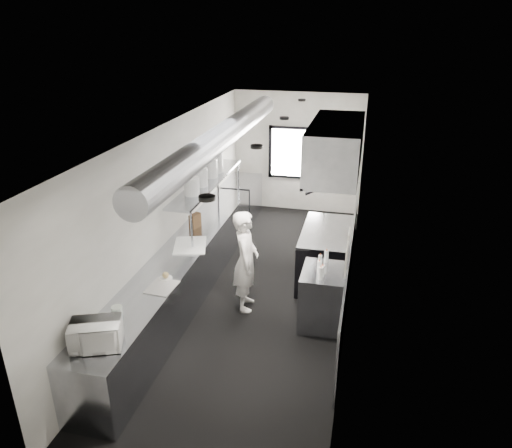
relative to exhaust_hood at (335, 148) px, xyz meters
The scene contains 35 objects.
floor 2.72m from the exhaust_hood, 147.45° to the right, with size 3.00×8.00×0.01m, color black.
ceiling 1.36m from the exhaust_hood, 147.45° to the right, with size 3.00×8.00×0.01m, color beige.
wall_back 3.62m from the exhaust_hood, 108.38° to the left, with size 3.00×0.02×2.80m, color silver.
wall_front 4.93m from the exhaust_hood, 103.13° to the right, with size 3.00×0.02×2.80m, color silver.
wall_left 2.87m from the exhaust_hood, 164.91° to the right, with size 0.02×8.00×2.80m, color silver.
wall_right 1.28m from the exhaust_hood, 60.05° to the right, with size 0.02×8.00×2.80m, color silver.
wall_cladding 1.92m from the exhaust_hood, 46.22° to the right, with size 0.03×5.50×1.10m, color #9499A2.
hvac_duct 1.83m from the exhaust_hood, behind, with size 0.40×0.40×6.40m, color gray.
service_window 3.58m from the exhaust_hood, 108.57° to the left, with size 1.36×0.05×1.25m.
exhaust_hood is the anchor object (origin of this frame).
prep_counter 3.20m from the exhaust_hood, 151.89° to the right, with size 0.70×6.00×0.90m, color #9499A2.
pass_shelf 2.46m from the exhaust_hood, behind, with size 0.45×3.00×0.68m.
range 1.92m from the exhaust_hood, behind, with size 0.88×1.60×0.94m.
bottle_station 2.39m from the exhaust_hood, 87.82° to the right, with size 0.65×0.80×0.90m, color #9499A2.
far_work_table 3.88m from the exhaust_hood, 131.94° to the left, with size 0.70×1.20×0.90m, color #9499A2.
notice_sheet_a 2.09m from the exhaust_hood, 78.88° to the right, with size 0.02×0.28×0.38m, color silver.
notice_sheet_b 2.43m from the exhaust_hood, 80.58° to the right, with size 0.02×0.28×0.38m, color silver.
line_cook 2.30m from the exhaust_hood, 134.54° to the right, with size 0.60×0.39×1.65m, color white.
microwave 4.57m from the exhaust_hood, 121.04° to the right, with size 0.51×0.39×0.31m, color white.
deli_tub_a 4.37m from the exhaust_hood, 126.34° to the right, with size 0.14×0.14×0.10m, color beige.
deli_tub_b 4.15m from the exhaust_hood, 127.23° to the right, with size 0.14×0.14×0.10m, color beige.
newspaper 3.48m from the exhaust_hood, 131.08° to the right, with size 0.35×0.44×0.01m, color beige.
small_plate 3.36m from the exhaust_hood, 134.50° to the right, with size 0.19×0.19×0.02m, color silver.
pastry 3.33m from the exhaust_hood, 134.50° to the right, with size 0.09×0.09×0.09m, color tan.
cutting_board 2.82m from the exhaust_hood, 153.99° to the right, with size 0.50×0.67×0.02m, color white.
knife_block 2.72m from the exhaust_hood, behind, with size 0.10×0.23×0.25m, color brown.
plate_stack_a 2.44m from the exhaust_hood, 168.16° to the right, with size 0.25×0.25×0.30m, color silver.
plate_stack_b 2.40m from the exhaust_hood, behind, with size 0.26×0.26×0.33m, color silver.
plate_stack_c 2.44m from the exhaust_hood, 166.93° to the left, with size 0.25×0.25×0.35m, color silver.
plate_stack_d 2.53m from the exhaust_hood, 159.24° to the left, with size 0.26×0.26×0.40m, color silver.
squeeze_bottle_a 2.16m from the exhaust_hood, 89.41° to the right, with size 0.06×0.06×0.19m, color white.
squeeze_bottle_b 2.10m from the exhaust_hood, 88.69° to the right, with size 0.06×0.06×0.17m, color white.
squeeze_bottle_c 2.01m from the exhaust_hood, 91.02° to the right, with size 0.06×0.06×0.18m, color white.
squeeze_bottle_d 1.87m from the exhaust_hood, 91.67° to the right, with size 0.05×0.05×0.16m, color white.
squeeze_bottle_e 1.78m from the exhaust_hood, 87.76° to the right, with size 0.06×0.06×0.19m, color white.
Camera 1 is at (1.62, -6.99, 4.30)m, focal length 34.00 mm.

